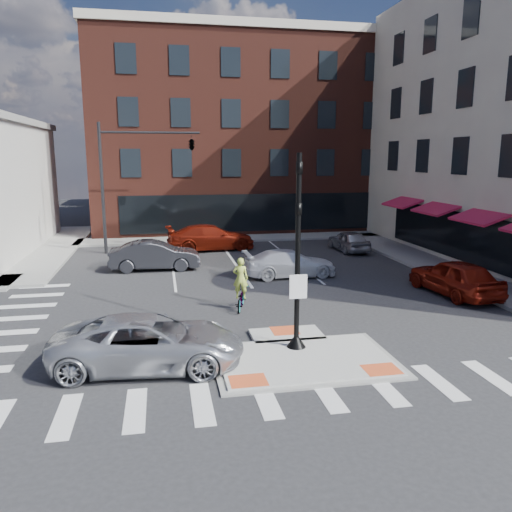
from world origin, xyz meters
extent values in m
plane|color=#28282B|center=(0.00, 0.00, 0.00)|extent=(120.00, 120.00, 0.00)
cube|color=gray|center=(0.00, -0.50, 0.03)|extent=(5.40, 3.60, 0.06)
cube|color=#A8A8A3|center=(0.00, -0.50, 0.06)|extent=(5.00, 3.20, 0.12)
cube|color=#A8A8A3|center=(0.00, 1.60, 0.06)|extent=(2.40, 1.40, 0.12)
cube|color=#E15327|center=(-1.90, -1.70, 0.12)|extent=(1.00, 0.80, 0.01)
cube|color=#E15327|center=(1.90, -1.70, 0.12)|extent=(1.00, 0.80, 0.01)
cube|color=#E15327|center=(0.00, 1.90, 0.12)|extent=(0.90, 0.90, 0.01)
cube|color=gray|center=(-11.00, 20.00, 0.07)|extent=(3.00, 20.00, 0.15)
cube|color=gray|center=(10.80, 10.00, 0.07)|extent=(3.00, 24.00, 0.15)
cube|color=gray|center=(3.00, 22.00, 0.07)|extent=(26.00, 3.00, 0.15)
cube|color=#53231A|center=(3.00, 32.00, 7.50)|extent=(24.00, 18.00, 15.00)
cube|color=beige|center=(3.00, 32.00, 15.20)|extent=(24.40, 18.40, 0.60)
cube|color=black|center=(3.00, 23.00, 1.80)|extent=(20.00, 0.12, 2.80)
cube|color=black|center=(12.00, 10.00, 1.70)|extent=(0.12, 16.00, 2.60)
cube|color=#D51C4A|center=(11.30, 10.00, 3.05)|extent=(1.46, 3.00, 0.58)
cube|color=#D51C4A|center=(11.30, 16.00, 3.05)|extent=(1.46, 3.00, 0.58)
cube|color=slate|center=(-4.00, 52.00, 5.00)|extent=(10.00, 12.00, 10.00)
cube|color=brown|center=(9.00, 54.00, 6.00)|extent=(12.00, 12.00, 12.00)
cone|color=black|center=(0.00, 0.40, 0.34)|extent=(0.60, 0.60, 0.45)
cylinder|color=black|center=(0.00, 0.40, 3.20)|extent=(0.16, 0.16, 5.80)
cube|color=white|center=(0.00, 0.28, 2.10)|extent=(0.55, 0.04, 0.75)
imported|color=black|center=(0.00, 0.40, 5.30)|extent=(0.18, 0.22, 1.10)
imported|color=black|center=(0.00, 0.40, 4.10)|extent=(0.18, 0.22, 1.10)
cylinder|color=black|center=(-7.50, 18.00, 4.00)|extent=(0.20, 0.20, 8.00)
cylinder|color=black|center=(-4.50, 18.00, 7.40)|extent=(6.00, 0.14, 0.14)
imported|color=black|center=(-2.00, 18.00, 6.80)|extent=(0.48, 2.24, 0.90)
imported|color=silver|center=(-4.50, -0.02, 0.76)|extent=(5.66, 3.04, 1.51)
imported|color=maroon|center=(8.50, 5.28, 0.80)|extent=(2.38, 4.89, 1.61)
imported|color=white|center=(2.27, 9.95, 0.68)|extent=(4.72, 1.99, 1.36)
imported|color=#2A2B30|center=(-4.43, 12.78, 0.78)|extent=(4.79, 1.78, 1.56)
imported|color=#B1B3B9|center=(7.72, 15.91, 0.67)|extent=(1.78, 4.02, 1.34)
imported|color=maroon|center=(-0.92, 17.97, 0.82)|extent=(5.81, 2.77, 1.63)
imported|color=#3F3F44|center=(-1.04, 4.96, 0.43)|extent=(1.00, 1.74, 0.86)
imported|color=#BBD34A|center=(-1.04, 4.96, 1.28)|extent=(0.69, 0.55, 1.65)
camera|label=1|loc=(-4.02, -13.90, 6.01)|focal=35.00mm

